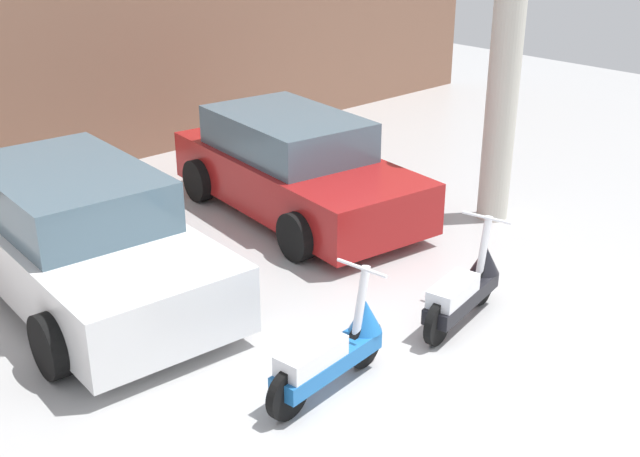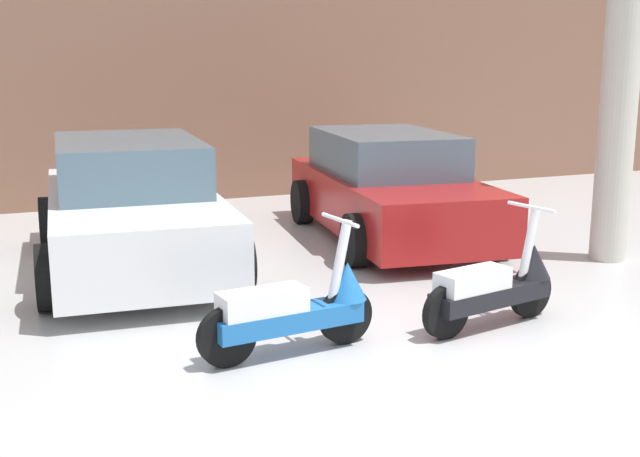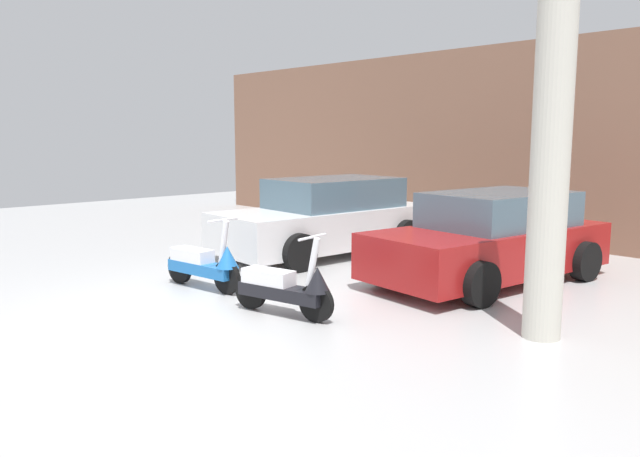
{
  "view_description": "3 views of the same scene",
  "coord_description": "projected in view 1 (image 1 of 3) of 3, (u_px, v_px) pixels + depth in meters",
  "views": [
    {
      "loc": [
        -5.1,
        -3.39,
        4.24
      ],
      "look_at": [
        0.09,
        2.22,
        0.98
      ],
      "focal_mm": 45.0,
      "sensor_mm": 36.0,
      "label": 1
    },
    {
      "loc": [
        -2.92,
        -4.69,
        2.38
      ],
      "look_at": [
        0.07,
        2.7,
        0.64
      ],
      "focal_mm": 45.0,
      "sensor_mm": 36.0,
      "label": 2
    },
    {
      "loc": [
        6.86,
        -3.85,
        2.23
      ],
      "look_at": [
        0.08,
        2.59,
        0.84
      ],
      "focal_mm": 35.0,
      "sensor_mm": 36.0,
      "label": 3
    }
  ],
  "objects": [
    {
      "name": "ground_plane",
      "position": [
        481.0,
        404.0,
        7.14
      ],
      "size": [
        28.0,
        28.0,
        0.0
      ],
      "primitive_type": "plane",
      "color": "#B2B2B2"
    },
    {
      "name": "wall_back",
      "position": [
        40.0,
        45.0,
        11.88
      ],
      "size": [
        19.6,
        0.12,
        4.16
      ],
      "primitive_type": "cube",
      "color": "#845B47",
      "rests_on": "ground_plane"
    },
    {
      "name": "scooter_front_left",
      "position": [
        333.0,
        351.0,
        7.23
      ],
      "size": [
        1.54,
        0.56,
        1.08
      ],
      "rotation": [
        0.0,
        0.0,
        0.12
      ],
      "color": "black",
      "rests_on": "ground_plane"
    },
    {
      "name": "scooter_front_right",
      "position": [
        465.0,
        288.0,
        8.38
      ],
      "size": [
        1.5,
        0.63,
        1.06
      ],
      "rotation": [
        0.0,
        0.0,
        0.21
      ],
      "color": "black",
      "rests_on": "ground_plane"
    },
    {
      "name": "car_rear_left",
      "position": [
        80.0,
        238.0,
        8.81
      ],
      "size": [
        2.27,
        4.35,
        1.44
      ],
      "rotation": [
        0.0,
        0.0,
        -1.64
      ],
      "color": "white",
      "rests_on": "ground_plane"
    },
    {
      "name": "car_rear_center",
      "position": [
        295.0,
        167.0,
        11.1
      ],
      "size": [
        2.32,
        4.23,
        1.38
      ],
      "rotation": [
        0.0,
        0.0,
        -1.69
      ],
      "color": "maroon",
      "rests_on": "ground_plane"
    },
    {
      "name": "support_column_side",
      "position": [
        505.0,
        68.0,
        10.36
      ],
      "size": [
        0.42,
        0.42,
        4.16
      ],
      "primitive_type": "cylinder",
      "color": "beige",
      "rests_on": "ground_plane"
    }
  ]
}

